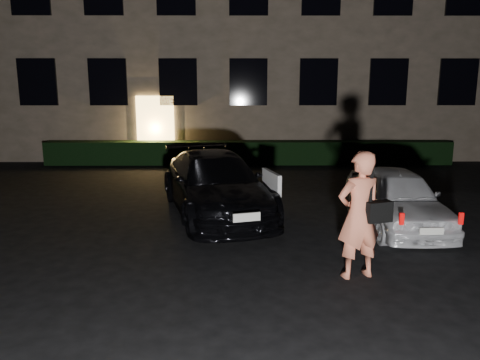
{
  "coord_description": "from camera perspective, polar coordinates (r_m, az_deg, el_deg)",
  "views": [
    {
      "loc": [
        -0.43,
        -6.75,
        2.97
      ],
      "look_at": [
        -0.37,
        2.0,
        1.15
      ],
      "focal_mm": 35.0,
      "sensor_mm": 36.0,
      "label": 1
    }
  ],
  "objects": [
    {
      "name": "ground",
      "position": [
        7.38,
        3.07,
        -11.98
      ],
      "size": [
        80.0,
        80.0,
        0.0
      ],
      "primitive_type": "plane",
      "color": "black",
      "rests_on": "ground"
    },
    {
      "name": "building",
      "position": [
        21.95,
        0.78,
        19.68
      ],
      "size": [
        20.0,
        8.11,
        12.0
      ],
      "color": "brown",
      "rests_on": "ground"
    },
    {
      "name": "hedge",
      "position": [
        17.44,
        1.03,
        3.35
      ],
      "size": [
        15.0,
        0.7,
        0.85
      ],
      "primitive_type": "cube",
      "color": "black",
      "rests_on": "ground"
    },
    {
      "name": "sedan",
      "position": [
        10.72,
        -3.03,
        -0.5
      ],
      "size": [
        3.18,
        5.15,
        1.39
      ],
      "rotation": [
        0.0,
        0.0,
        0.27
      ],
      "color": "black",
      "rests_on": "ground"
    },
    {
      "name": "hatch",
      "position": [
        10.29,
        18.46,
        -2.06
      ],
      "size": [
        1.53,
        3.67,
        1.24
      ],
      "rotation": [
        0.0,
        0.0,
        0.02
      ],
      "color": "white",
      "rests_on": "ground"
    },
    {
      "name": "man",
      "position": [
        7.36,
        14.38,
        -4.15
      ],
      "size": [
        0.91,
        0.67,
        1.99
      ],
      "rotation": [
        0.0,
        0.0,
        3.45
      ],
      "color": "#DA7454",
      "rests_on": "ground"
    }
  ]
}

